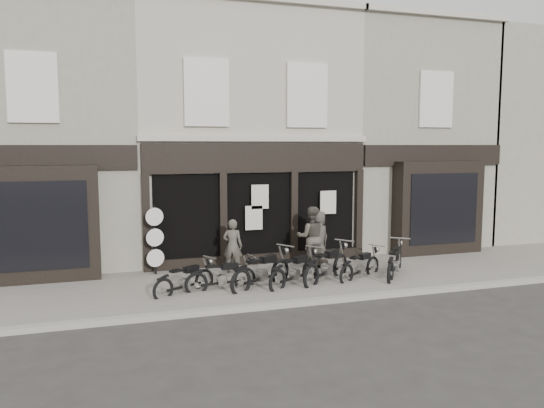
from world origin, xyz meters
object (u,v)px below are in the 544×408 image
object	(u,v)px
man_centre	(311,237)
motorcycle_1	(222,279)
motorcycle_5	(360,268)
man_left	(233,246)
motorcycle_6	(395,265)
man_right	(318,239)
motorcycle_2	(262,274)
motorcycle_4	(327,268)
advert_sign_post	(155,243)
motorcycle_3	(295,273)
motorcycle_0	(185,282)

from	to	relation	value
man_centre	motorcycle_1	bearing A→B (deg)	45.03
motorcycle_5	man_left	world-z (taller)	man_left
motorcycle_1	motorcycle_6	distance (m)	5.05
man_centre	man_right	xyz separation A→B (m)	(0.23, 0.03, -0.07)
motorcycle_2	motorcycle_4	distance (m)	1.90
motorcycle_2	man_right	xyz separation A→B (m)	(2.28, 1.60, 0.56)
motorcycle_6	man_centre	xyz separation A→B (m)	(-1.93, 1.63, 0.64)
motorcycle_6	man_centre	world-z (taller)	man_centre
motorcycle_1	advert_sign_post	bearing A→B (deg)	117.84
man_right	motorcycle_1	bearing A→B (deg)	3.64
motorcycle_3	motorcycle_4	size ratio (longest dim) A/B	0.94
motorcycle_2	man_centre	xyz separation A→B (m)	(2.05, 1.57, 0.63)
motorcycle_0	motorcycle_3	world-z (taller)	motorcycle_3
motorcycle_0	motorcycle_2	world-z (taller)	motorcycle_2
motorcycle_2	man_left	xyz separation A→B (m)	(-0.39, 1.68, 0.48)
motorcycle_3	motorcycle_4	xyz separation A→B (m)	(0.99, 0.12, 0.04)
motorcycle_4	advert_sign_post	size ratio (longest dim) A/B	0.94
man_right	advert_sign_post	distance (m)	4.88
man_centre	man_right	bearing A→B (deg)	-153.13
motorcycle_0	man_right	xyz separation A→B (m)	(4.31, 1.58, 0.63)
motorcycle_0	man_left	xyz separation A→B (m)	(1.64, 1.65, 0.55)
motorcycle_5	man_right	xyz separation A→B (m)	(-0.64, 1.59, 0.62)
man_centre	advert_sign_post	distance (m)	4.66
motorcycle_6	man_left	distance (m)	4.73
advert_sign_post	motorcycle_2	bearing A→B (deg)	-51.63
man_centre	motorcycle_2	bearing A→B (deg)	56.52
motorcycle_0	motorcycle_5	distance (m)	4.96
motorcycle_0	man_centre	bearing A→B (deg)	-8.56
motorcycle_2	man_right	size ratio (longest dim) A/B	1.17
motorcycle_2	advert_sign_post	size ratio (longest dim) A/B	0.96
motorcycle_4	man_left	size ratio (longest dim) A/B	1.26
man_left	man_right	bearing A→B (deg)	-158.02
man_centre	advert_sign_post	world-z (taller)	advert_sign_post
motorcycle_5	motorcycle_6	xyz separation A→B (m)	(1.06, -0.07, 0.05)
man_centre	motorcycle_4	bearing A→B (deg)	103.41
motorcycle_3	motorcycle_6	distance (m)	3.07
motorcycle_0	advert_sign_post	xyz separation A→B (m)	(-0.54, 2.11, 0.67)
motorcycle_6	man_right	bearing A→B (deg)	84.95
motorcycle_3	advert_sign_post	xyz separation A→B (m)	(-3.48, 2.22, 0.63)
man_centre	motorcycle_6	bearing A→B (deg)	158.84
motorcycle_1	man_right	world-z (taller)	man_right
man_centre	man_right	world-z (taller)	man_centre
motorcycle_3	motorcycle_5	bearing A→B (deg)	-30.32
motorcycle_1	motorcycle_2	distance (m)	1.08
motorcycle_0	motorcycle_1	xyz separation A→B (m)	(0.96, 0.02, 0.01)
man_right	advert_sign_post	xyz separation A→B (m)	(-4.85, 0.54, 0.05)
motorcycle_6	man_left	world-z (taller)	man_left
motorcycle_5	man_centre	distance (m)	1.91
motorcycle_4	man_left	world-z (taller)	man_left
man_centre	motorcycle_3	bearing A→B (deg)	74.33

